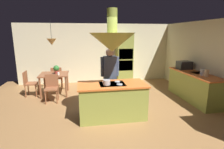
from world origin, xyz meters
name	(u,v)px	position (x,y,z in m)	size (l,w,h in m)	color
ground	(111,113)	(0.00, 0.00, 0.00)	(8.16, 8.16, 0.00)	#9E7042
wall_back	(98,53)	(0.00, 3.45, 1.27)	(6.80, 0.10, 2.55)	beige
wall_right	(212,62)	(3.25, 0.40, 1.27)	(0.10, 7.20, 2.55)	beige
kitchen_island	(112,100)	(0.00, -0.20, 0.45)	(1.72, 0.85, 0.92)	#939E42
counter_run_right	(194,86)	(2.84, 0.60, 0.46)	(0.73, 2.18, 0.90)	#939E42
oven_tower	(124,59)	(1.10, 3.04, 1.05)	(0.66, 0.62, 2.10)	#939E42
dining_table	(54,77)	(-1.70, 1.90, 0.65)	(0.95, 0.88, 0.76)	#935534
person_at_island	(110,74)	(0.05, 0.50, 1.00)	(0.53, 0.23, 1.73)	tan
range_hood	(112,41)	(0.00, -0.20, 1.95)	(1.10, 1.10, 1.00)	#939E42
pendant_light_over_table	(52,42)	(-1.70, 1.90, 1.86)	(0.32, 0.32, 0.82)	#E0B266
chair_facing_island	(52,86)	(-1.70, 1.24, 0.50)	(0.40, 0.40, 0.87)	#935534
chair_by_back_wall	(57,76)	(-1.70, 2.56, 0.50)	(0.40, 0.40, 0.87)	#935534
chair_at_corner	(29,82)	(-2.56, 1.90, 0.50)	(0.40, 0.40, 0.87)	#935534
potted_plant_on_table	(56,69)	(-1.61, 1.86, 0.93)	(0.20, 0.20, 0.30)	#99382D
cup_on_table	(58,74)	(-1.52, 1.68, 0.81)	(0.07, 0.07, 0.09)	white
canister_flour	(207,73)	(2.84, 0.07, 1.01)	(0.12, 0.12, 0.21)	#E0B78C
canister_sugar	(203,72)	(2.84, 0.25, 0.99)	(0.13, 0.13, 0.18)	silver
microwave_on_counter	(184,65)	(2.84, 1.24, 1.04)	(0.46, 0.36, 0.28)	#232326
cooking_pot_on_cooktop	(107,82)	(-0.16, -0.33, 0.98)	(0.18, 0.18, 0.12)	#B2B2B7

